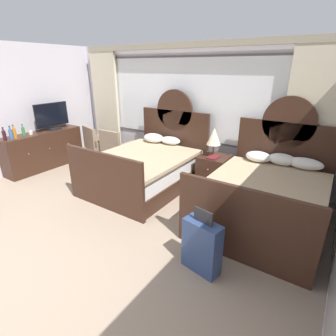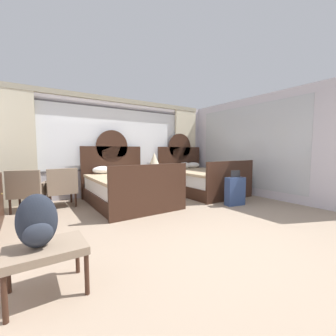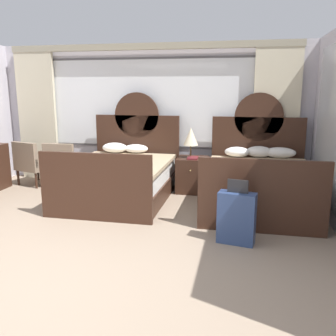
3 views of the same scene
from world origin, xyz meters
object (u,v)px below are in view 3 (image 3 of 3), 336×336
bed_near_window (121,177)px  armchair_by_window_left (63,164)px  table_lamp_on_nightstand (191,137)px  nightstand_between_beds (192,175)px  armchair_by_window_centre (33,162)px  bed_near_mirror (258,183)px  book_on_nightstand (193,158)px  suitcase_on_floor (236,218)px

bed_near_window → armchair_by_window_left: bed_near_window is taller
table_lamp_on_nightstand → armchair_by_window_left: 2.50m
nightstand_between_beds → armchair_by_window_centre: (-3.11, -0.15, 0.14)m
nightstand_between_beds → bed_near_window: bearing=-149.7°
bed_near_mirror → book_on_nightstand: bearing=153.9°
bed_near_window → armchair_by_window_centre: bed_near_window is taller
bed_near_mirror → bed_near_window: bearing=-179.8°
bed_near_window → nightstand_between_beds: size_ratio=3.48×
table_lamp_on_nightstand → book_on_nightstand: 0.38m
book_on_nightstand → suitcase_on_floor: suitcase_on_floor is taller
bed_near_window → table_lamp_on_nightstand: bed_near_window is taller
book_on_nightstand → suitcase_on_floor: (0.81, -2.06, -0.32)m
nightstand_between_beds → armchair_by_window_left: (-2.47, -0.15, 0.14)m
bed_near_window → armchair_by_window_left: 1.43m
bed_near_mirror → book_on_nightstand: 1.28m
table_lamp_on_nightstand → bed_near_window: bearing=-149.3°
nightstand_between_beds → armchair_by_window_centre: 3.12m
nightstand_between_beds → table_lamp_on_nightstand: table_lamp_on_nightstand is taller
bed_near_mirror → nightstand_between_beds: bearing=149.9°
bed_near_window → armchair_by_window_centre: 2.04m
bed_near_window → suitcase_on_floor: (1.97, -1.50, -0.05)m
nightstand_between_beds → book_on_nightstand: size_ratio=2.43×
bed_near_mirror → table_lamp_on_nightstand: size_ratio=4.01×
table_lamp_on_nightstand → suitcase_on_floor: 2.43m
bed_near_window → nightstand_between_beds: bed_near_window is taller
bed_near_window → bed_near_mirror: same height
bed_near_window → table_lamp_on_nightstand: size_ratio=4.01×
armchair_by_window_centre → suitcase_on_floor: bearing=-27.1°
bed_near_window → bed_near_mirror: bearing=0.2°
armchair_by_window_centre → bed_near_mirror: bearing=-6.8°
bed_near_window → armchair_by_window_left: bearing=158.8°
table_lamp_on_nightstand → suitcase_on_floor: (0.87, -2.16, -0.69)m
armchair_by_window_left → suitcase_on_floor: bearing=-31.4°
armchair_by_window_left → armchair_by_window_centre: 0.64m
nightstand_between_beds → armchair_by_window_left: bearing=-176.4°
table_lamp_on_nightstand → armchair_by_window_left: bearing=-176.7°
armchair_by_window_centre → suitcase_on_floor: 4.43m
table_lamp_on_nightstand → nightstand_between_beds: bearing=18.5°
bed_near_mirror → armchair_by_window_centre: bearing=173.2°
bed_near_mirror → book_on_nightstand: size_ratio=8.45×
bed_near_window → bed_near_mirror: size_ratio=1.00×
nightstand_between_beds → bed_near_mirror: bearing=-30.1°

